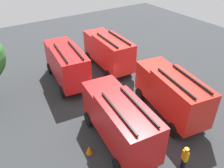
# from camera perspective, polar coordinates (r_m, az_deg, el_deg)

# --- Properties ---
(ground_plane) EXTENTS (50.56, 50.56, 0.00)m
(ground_plane) POSITION_cam_1_polar(r_m,az_deg,el_deg) (21.17, 0.00, -3.18)
(ground_plane) COLOR #2D3033
(fire_truck_0) EXTENTS (7.51, 3.73, 3.88)m
(fire_truck_0) POSITION_cam_1_polar(r_m,az_deg,el_deg) (18.65, 14.40, -1.86)
(fire_truck_0) COLOR red
(fire_truck_0) RESTS_ON ground
(fire_truck_1) EXTENTS (7.34, 3.12, 3.88)m
(fire_truck_1) POSITION_cam_1_polar(r_m,az_deg,el_deg) (24.82, -0.96, 8.32)
(fire_truck_1) COLOR red
(fire_truck_1) RESTS_ON ground
(fire_truck_2) EXTENTS (7.43, 3.40, 3.88)m
(fire_truck_2) POSITION_cam_1_polar(r_m,az_deg,el_deg) (15.56, 1.77, -8.66)
(fire_truck_2) COLOR red
(fire_truck_2) RESTS_ON ground
(fire_truck_3) EXTENTS (7.44, 3.45, 3.88)m
(fire_truck_3) POSITION_cam_1_polar(r_m,az_deg,el_deg) (22.65, -11.20, 5.13)
(fire_truck_3) COLOR red
(fire_truck_3) RESTS_ON ground
(firefighter_0) EXTENTS (0.46, 0.33, 1.60)m
(firefighter_0) POSITION_cam_1_polar(r_m,az_deg,el_deg) (21.33, -1.68, -0.02)
(firefighter_0) COLOR black
(firefighter_0) RESTS_ON ground
(firefighter_1) EXTENTS (0.46, 0.31, 1.63)m
(firefighter_1) POSITION_cam_1_polar(r_m,az_deg,el_deg) (22.63, 12.80, 1.27)
(firefighter_1) COLOR black
(firefighter_1) RESTS_ON ground
(firefighter_2) EXTENTS (0.47, 0.36, 1.80)m
(firefighter_2) POSITION_cam_1_polar(r_m,az_deg,el_deg) (15.47, 17.50, -16.93)
(firefighter_2) COLOR black
(firefighter_2) RESTS_ON ground
(firefighter_3) EXTENTS (0.41, 0.48, 1.78)m
(firefighter_3) POSITION_cam_1_polar(r_m,az_deg,el_deg) (28.66, -13.81, 8.33)
(firefighter_3) COLOR black
(firefighter_3) RESTS_ON ground
(traffic_cone_0) EXTENTS (0.46, 0.46, 0.66)m
(traffic_cone_0) POSITION_cam_1_polar(r_m,az_deg,el_deg) (16.21, -5.68, -15.78)
(traffic_cone_0) COLOR #F2600C
(traffic_cone_0) RESTS_ON ground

